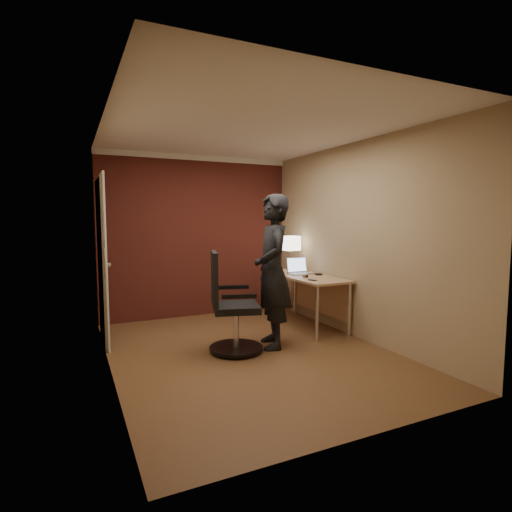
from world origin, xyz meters
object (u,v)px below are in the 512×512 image
desk (309,284)px  wallet (318,274)px  desk_lamp (291,244)px  person (273,271)px  laptop (299,269)px  office_chair (230,309)px  phone (312,280)px  mouse (305,276)px

desk → wallet: bearing=-24.4°
desk_lamp → person: 1.48m
desk → wallet: (0.12, -0.06, 0.14)m
laptop → office_chair: office_chair is taller
laptop → office_chair: (-1.40, -0.79, -0.29)m
wallet → person: (-1.03, -0.56, 0.17)m
phone → desk: bearing=52.0°
laptop → wallet: size_ratio=3.03×
desk → wallet: 0.19m
phone → laptop: bearing=64.2°
wallet → desk: bearing=155.6°
person → phone: bearing=120.3°
mouse → wallet: mouse is taller
phone → desk_lamp: bearing=66.2°
wallet → laptop: bearing=125.4°
wallet → office_chair: (-1.57, -0.54, -0.24)m
laptop → person: (-0.86, -0.81, 0.12)m
mouse → office_chair: office_chair is taller
desk_lamp → office_chair: 1.95m
desk → desk_lamp: 0.75m
desk_lamp → mouse: (-0.16, -0.67, -0.40)m
phone → wallet: size_ratio=1.05×
desk → office_chair: (-1.45, -0.60, -0.10)m
desk → desk_lamp: (0.00, 0.52, 0.55)m
phone → person: size_ratio=0.06×
laptop → mouse: (-0.11, -0.35, -0.05)m
desk_lamp → mouse: size_ratio=5.35×
desk → phone: bearing=-117.8°
mouse → wallet: size_ratio=0.91×
laptop → mouse: bearing=-106.9°
mouse → wallet: bearing=38.9°
desk_lamp → phone: bearing=-103.7°
person → office_chair: bearing=-76.4°
desk_lamp → person: size_ratio=0.29×
laptop → phone: size_ratio=2.90×
desk_lamp → desk: bearing=-90.1°
desk_lamp → office_chair: (-1.45, -1.12, -0.65)m
laptop → person: size_ratio=0.18×
mouse → wallet: (0.28, 0.10, -0.01)m
mouse → laptop: bearing=92.7°
mouse → person: 0.90m
desk → laptop: 0.28m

